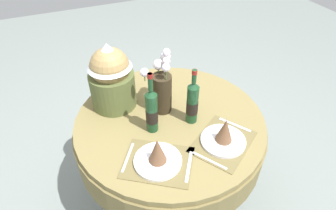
{
  "coord_description": "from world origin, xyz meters",
  "views": [
    {
      "loc": [
        -0.5,
        -1.13,
        1.88
      ],
      "look_at": [
        0.0,
        0.03,
        0.84
      ],
      "focal_mm": 30.49,
      "sensor_mm": 36.0,
      "label": 1
    }
  ],
  "objects_px": {
    "place_setting_left": "(158,156)",
    "wine_bottle_left": "(192,102)",
    "flower_vase": "(162,87)",
    "place_setting_right": "(224,136)",
    "dining_table": "(170,135)",
    "gift_tub_back_left": "(111,74)",
    "wine_bottle_centre": "(152,111)"
  },
  "relations": [
    {
      "from": "flower_vase",
      "to": "wine_bottle_left",
      "type": "bearing_deg",
      "value": -54.88
    },
    {
      "from": "place_setting_right",
      "to": "dining_table",
      "type": "bearing_deg",
      "value": 123.05
    },
    {
      "from": "place_setting_right",
      "to": "wine_bottle_left",
      "type": "bearing_deg",
      "value": 109.38
    },
    {
      "from": "place_setting_right",
      "to": "wine_bottle_centre",
      "type": "distance_m",
      "value": 0.4
    },
    {
      "from": "dining_table",
      "to": "place_setting_left",
      "type": "bearing_deg",
      "value": -123.82
    },
    {
      "from": "place_setting_right",
      "to": "wine_bottle_centre",
      "type": "relative_size",
      "value": 1.15
    },
    {
      "from": "flower_vase",
      "to": "gift_tub_back_left",
      "type": "height_order",
      "value": "gift_tub_back_left"
    },
    {
      "from": "place_setting_left",
      "to": "wine_bottle_centre",
      "type": "relative_size",
      "value": 1.15
    },
    {
      "from": "gift_tub_back_left",
      "to": "wine_bottle_left",
      "type": "bearing_deg",
      "value": -41.4
    },
    {
      "from": "place_setting_right",
      "to": "gift_tub_back_left",
      "type": "xyz_separation_m",
      "value": [
        -0.44,
        0.54,
        0.17
      ]
    },
    {
      "from": "gift_tub_back_left",
      "to": "dining_table",
      "type": "bearing_deg",
      "value": -45.06
    },
    {
      "from": "dining_table",
      "to": "place_setting_left",
      "type": "height_order",
      "value": "place_setting_left"
    },
    {
      "from": "wine_bottle_left",
      "to": "wine_bottle_centre",
      "type": "relative_size",
      "value": 0.93
    },
    {
      "from": "wine_bottle_left",
      "to": "gift_tub_back_left",
      "type": "xyz_separation_m",
      "value": [
        -0.37,
        0.32,
        0.09
      ]
    },
    {
      "from": "gift_tub_back_left",
      "to": "flower_vase",
      "type": "bearing_deg",
      "value": -32.33
    },
    {
      "from": "place_setting_right",
      "to": "flower_vase",
      "type": "height_order",
      "value": "flower_vase"
    },
    {
      "from": "place_setting_left",
      "to": "gift_tub_back_left",
      "type": "bearing_deg",
      "value": 97.84
    },
    {
      "from": "flower_vase",
      "to": "wine_bottle_centre",
      "type": "bearing_deg",
      "value": -129.17
    },
    {
      "from": "place_setting_right",
      "to": "wine_bottle_centre",
      "type": "bearing_deg",
      "value": 142.17
    },
    {
      "from": "dining_table",
      "to": "wine_bottle_centre",
      "type": "height_order",
      "value": "wine_bottle_centre"
    },
    {
      "from": "dining_table",
      "to": "place_setting_left",
      "type": "distance_m",
      "value": 0.38
    },
    {
      "from": "place_setting_left",
      "to": "place_setting_right",
      "type": "relative_size",
      "value": 1.0
    },
    {
      "from": "wine_bottle_centre",
      "to": "wine_bottle_left",
      "type": "bearing_deg",
      "value": -4.86
    },
    {
      "from": "flower_vase",
      "to": "wine_bottle_left",
      "type": "distance_m",
      "value": 0.2
    },
    {
      "from": "place_setting_left",
      "to": "wine_bottle_centre",
      "type": "height_order",
      "value": "wine_bottle_centre"
    },
    {
      "from": "place_setting_left",
      "to": "wine_bottle_left",
      "type": "distance_m",
      "value": 0.37
    },
    {
      "from": "place_setting_left",
      "to": "place_setting_right",
      "type": "height_order",
      "value": "same"
    },
    {
      "from": "wine_bottle_centre",
      "to": "gift_tub_back_left",
      "type": "bearing_deg",
      "value": 113.74
    },
    {
      "from": "dining_table",
      "to": "place_setting_right",
      "type": "bearing_deg",
      "value": -56.95
    },
    {
      "from": "wine_bottle_left",
      "to": "wine_bottle_centre",
      "type": "height_order",
      "value": "wine_bottle_centre"
    },
    {
      "from": "dining_table",
      "to": "gift_tub_back_left",
      "type": "xyz_separation_m",
      "value": [
        -0.26,
        0.26,
        0.36
      ]
    },
    {
      "from": "flower_vase",
      "to": "gift_tub_back_left",
      "type": "bearing_deg",
      "value": 147.67
    }
  ]
}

